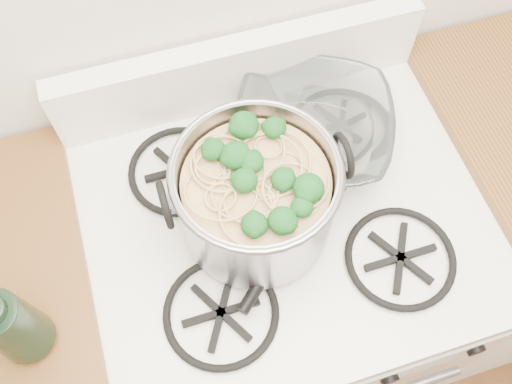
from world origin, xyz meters
name	(u,v)px	position (x,y,z in m)	size (l,w,h in m)	color
gas_range	(278,292)	(0.00, 1.26, 0.44)	(0.76, 0.66, 0.92)	white
counter_left	(84,347)	(-0.51, 1.26, 0.46)	(0.25, 0.65, 0.92)	silver
stock_pot	(256,197)	(-0.06, 1.26, 1.01)	(0.32, 0.29, 0.19)	#929299
spatula	(313,198)	(0.05, 1.27, 0.94)	(0.29, 0.31, 0.02)	black
glass_bowl	(312,133)	(0.10, 1.40, 0.94)	(0.12, 0.12, 0.03)	white
bottle	(6,322)	(-0.49, 1.16, 1.04)	(0.09, 0.09, 0.23)	black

